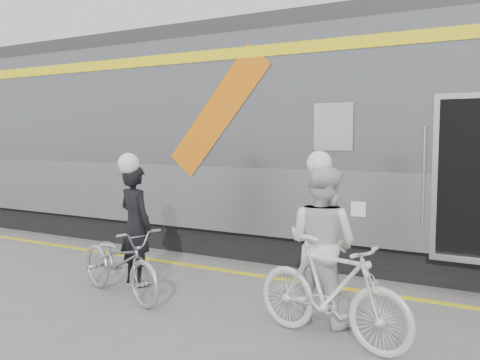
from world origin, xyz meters
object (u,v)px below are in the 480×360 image
Objects in this scene: bicycle_left at (120,262)px; bicycle_right at (331,291)px; woman at (322,244)px; man at (135,225)px.

bicycle_right is (2.90, -0.06, 0.07)m from bicycle_left.
man is at bearing 11.59° from woman.
man is 3.18m from bicycle_right.
bicycle_left is 1.00× the size of bicycle_right.
woman is (2.60, 0.49, 0.42)m from bicycle_left.
bicycle_right is (3.10, -0.61, -0.32)m from man.
man is at bearing 36.98° from bicycle_left.
man is 0.96× the size of woman.
bicycle_left is at bearing 126.98° from man.
bicycle_left is 2.91m from bicycle_right.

